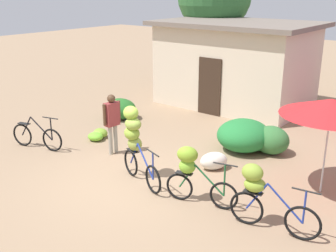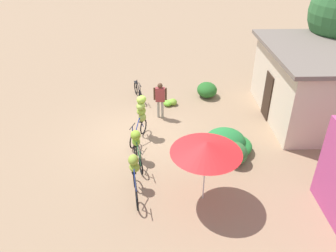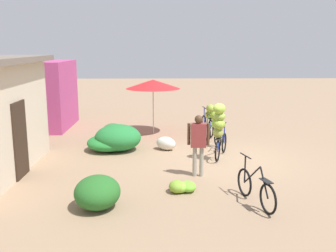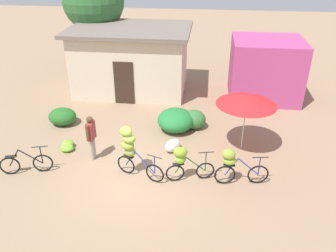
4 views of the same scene
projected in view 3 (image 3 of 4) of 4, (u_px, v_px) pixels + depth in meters
name	position (u px, v px, depth m)	size (l,w,h in m)	color
ground_plane	(224.00, 159.00, 11.95)	(60.00, 60.00, 0.00)	#96795C
shop_pink	(36.00, 95.00, 16.38)	(3.20, 2.80, 2.78)	#B3417C
hedge_bush_front_left	(97.00, 192.00, 8.30)	(1.13, 0.98, 0.70)	#266625
hedge_bush_front_right	(118.00, 138.00, 12.87)	(1.44, 1.52, 0.87)	#257937
hedge_bush_mid	(108.00, 143.00, 12.92)	(1.46, 1.40, 0.52)	#268034
hedge_bush_by_door	(113.00, 134.00, 13.56)	(0.97, 0.86, 0.77)	#346F36
market_umbrella	(153.00, 84.00, 15.07)	(2.10, 2.10, 2.12)	beige
bicycle_leftmost	(256.00, 189.00, 8.49)	(1.64, 0.49, 0.97)	black
bicycle_near_pile	(219.00, 126.00, 11.70)	(1.62, 0.72, 1.74)	black
bicycle_center_loaded	(215.00, 124.00, 13.41)	(1.54, 0.50, 1.23)	black
bicycle_by_shop	(209.00, 117.00, 14.93)	(1.70, 0.43, 1.25)	black
banana_pile_on_ground	(182.00, 187.00, 9.25)	(0.57, 0.70, 0.29)	#73C533
produce_sack	(166.00, 143.00, 12.98)	(0.70, 0.44, 0.44)	silver
person_vendor	(198.00, 139.00, 10.20)	(0.23, 0.58, 1.64)	gray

